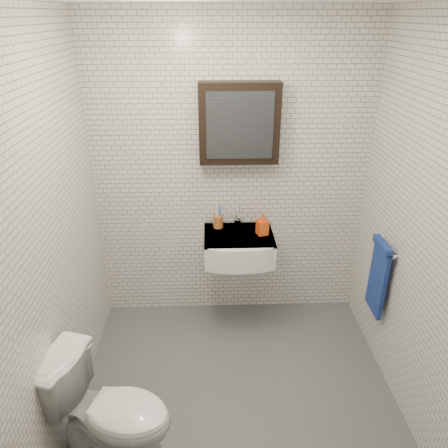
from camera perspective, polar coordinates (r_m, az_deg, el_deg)
name	(u,v)px	position (r m, az deg, el deg)	size (l,w,h in m)	color
ground	(237,388)	(3.36, 1.75, -20.65)	(2.20, 2.00, 0.01)	#505458
room_shell	(241,201)	(2.51, 2.20, 3.01)	(2.22, 2.02, 2.51)	silver
washbasin	(239,247)	(3.48, 1.97, -3.08)	(0.55, 0.50, 0.20)	white
faucet	(238,219)	(3.58, 1.80, 0.70)	(0.06, 0.20, 0.15)	silver
mirror_cabinet	(239,124)	(3.32, 1.99, 12.98)	(0.60, 0.15, 0.60)	black
towel_rail	(379,274)	(3.39, 19.54, -6.22)	(0.09, 0.30, 0.58)	silver
toothbrush_cup	(218,221)	(3.57, -0.78, 0.39)	(0.08, 0.08, 0.22)	#9F5427
soap_bottle	(262,224)	(3.45, 5.03, 0.01)	(0.08, 0.08, 0.18)	orange
toilet	(111,411)	(2.81, -14.54, -22.61)	(0.41, 0.72, 0.74)	white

